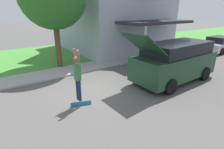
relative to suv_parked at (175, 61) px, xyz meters
The scene contains 8 objects.
ground_plane 4.75m from the suv_parked, 106.50° to the right, with size 120.00×120.00×0.00m, color #54514F.
lawn 9.51m from the suv_parked, behind, with size 10.00×80.00×0.08m.
sidewalk 5.27m from the suv_parked, 162.16° to the left, with size 1.80×80.00×0.10m.
house 10.37m from the suv_parked, 164.71° to the left, with size 11.79×9.27×8.88m.
suv_parked is the anchor object (origin of this frame).
car_down_street 10.02m from the suv_parked, 102.16° to the left, with size 1.85×4.18×1.44m.
skateboarder 5.44m from the suv_parked, 95.54° to the right, with size 0.41×0.24×2.07m.
skateboard 5.49m from the suv_parked, 95.03° to the right, with size 0.31×0.80×0.24m.
Camera 1 is at (6.71, -3.58, 3.65)m, focal length 28.00 mm.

